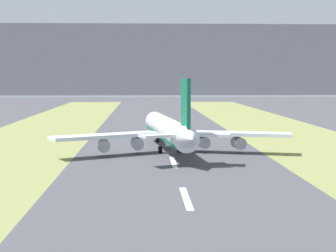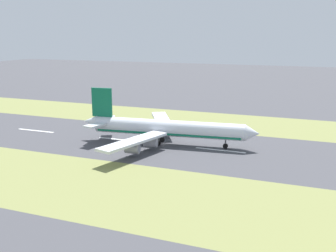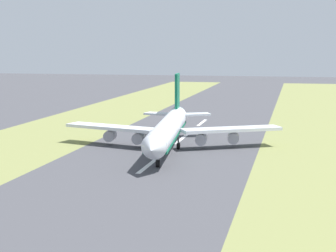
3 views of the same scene
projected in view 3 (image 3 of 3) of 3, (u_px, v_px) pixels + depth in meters
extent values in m
plane|color=#424247|center=(168.00, 150.00, 157.76)|extent=(800.00, 800.00, 0.00)
cube|color=olive|center=(334.00, 157.00, 147.81)|extent=(40.00, 600.00, 0.01)
cube|color=olive|center=(22.00, 143.00, 167.72)|extent=(40.00, 600.00, 0.01)
cube|color=silver|center=(202.00, 123.00, 213.82)|extent=(1.20, 18.00, 0.01)
cube|color=silver|center=(181.00, 139.00, 175.22)|extent=(1.20, 18.00, 0.01)
cube|color=silver|center=(148.00, 166.00, 136.62)|extent=(1.20, 18.00, 0.01)
cylinder|color=silver|center=(168.00, 129.00, 154.95)|extent=(12.18, 56.32, 6.00)
cone|color=silver|center=(152.00, 149.00, 124.95)|extent=(6.40, 5.62, 5.88)
cone|color=silver|center=(179.00, 113.00, 185.33)|extent=(5.73, 6.53, 5.10)
cube|color=#0F6647|center=(168.00, 135.00, 155.18)|extent=(11.63, 54.06, 0.70)
cube|color=silver|center=(232.00, 129.00, 160.21)|extent=(28.37, 19.06, 0.90)
cube|color=silver|center=(111.00, 127.00, 164.15)|extent=(29.54, 13.59, 0.90)
cylinder|color=#93939E|center=(201.00, 139.00, 158.34)|extent=(3.71, 5.13, 3.20)
cylinder|color=#93939E|center=(233.00, 138.00, 160.77)|extent=(3.71, 5.13, 3.20)
cylinder|color=#93939E|center=(138.00, 138.00, 160.37)|extent=(3.71, 5.13, 3.20)
cylinder|color=#93939E|center=(110.00, 135.00, 164.83)|extent=(3.71, 5.13, 3.20)
cube|color=#0F6647|center=(177.00, 91.00, 179.33)|extent=(1.68, 8.04, 11.00)
cube|color=silver|center=(194.00, 114.00, 179.76)|extent=(10.92, 8.13, 0.60)
cube|color=silver|center=(160.00, 114.00, 181.00)|extent=(10.68, 6.32, 0.60)
cylinder|color=#59595E|center=(158.00, 157.00, 134.54)|extent=(0.50, 0.50, 3.20)
cylinder|color=black|center=(158.00, 163.00, 134.76)|extent=(1.09, 1.89, 1.80)
cylinder|color=#59595E|center=(178.00, 140.00, 158.13)|extent=(0.50, 0.50, 3.20)
cylinder|color=black|center=(178.00, 146.00, 158.35)|extent=(1.09, 1.89, 1.80)
cylinder|color=#59595E|center=(160.00, 140.00, 158.71)|extent=(0.50, 0.50, 3.20)
cylinder|color=black|center=(160.00, 146.00, 158.94)|extent=(1.09, 1.89, 1.80)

